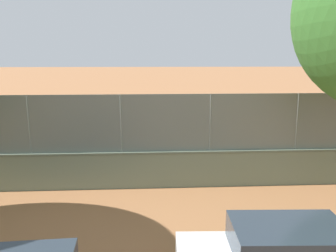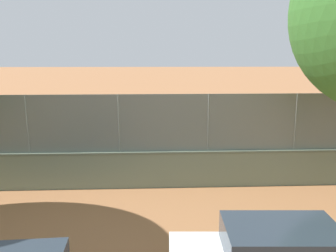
# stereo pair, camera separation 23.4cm
# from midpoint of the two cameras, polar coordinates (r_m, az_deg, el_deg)

# --- Properties ---
(ground_plane) EXTENTS (260.00, 260.00, 0.00)m
(ground_plane) POSITION_cam_midpoint_polar(r_m,az_deg,el_deg) (26.72, -0.85, 1.00)
(ground_plane) COLOR #A36B42
(perimeter_wall) EXTENTS (26.55, 0.62, 1.39)m
(perimeter_wall) POSITION_cam_midpoint_polar(r_m,az_deg,el_deg) (13.11, -8.00, -7.09)
(perimeter_wall) COLOR slate
(perimeter_wall) RESTS_ON ground_plane
(fence_panel_on_wall) EXTENTS (26.09, 0.33, 2.11)m
(fence_panel_on_wall) POSITION_cam_midpoint_polar(r_m,az_deg,el_deg) (12.67, -8.22, 0.40)
(fence_panel_on_wall) COLOR slate
(fence_panel_on_wall) RESTS_ON perimeter_wall
(player_foreground_swinging) EXTENTS (1.26, 0.75, 1.70)m
(player_foreground_swinging) POSITION_cam_midpoint_polar(r_m,az_deg,el_deg) (26.86, -1.35, 3.23)
(player_foreground_swinging) COLOR navy
(player_foreground_swinging) RESTS_ON ground_plane
(player_baseline_waiting) EXTENTS (0.92, 0.95, 1.56)m
(player_baseline_waiting) POSITION_cam_midpoint_polar(r_m,az_deg,el_deg) (19.48, 5.06, -0.24)
(player_baseline_waiting) COLOR #591919
(player_baseline_waiting) RESTS_ON ground_plane
(sports_ball) EXTENTS (0.12, 0.12, 0.12)m
(sports_ball) POSITION_cam_midpoint_polar(r_m,az_deg,el_deg) (26.11, -4.48, 0.85)
(sports_ball) COLOR white
(sports_ball) RESTS_ON ground_plane
(spare_ball_by_wall) EXTENTS (0.17, 0.17, 0.17)m
(spare_ball_by_wall) POSITION_cam_midpoint_polar(r_m,az_deg,el_deg) (15.02, -18.90, -7.68)
(spare_ball_by_wall) COLOR white
(spare_ball_by_wall) RESTS_ON ground_plane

